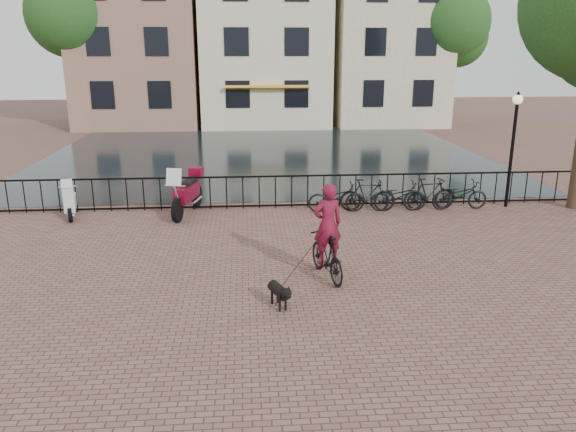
{
  "coord_description": "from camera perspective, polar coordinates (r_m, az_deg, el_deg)",
  "views": [
    {
      "loc": [
        -0.91,
        -8.75,
        4.67
      ],
      "look_at": [
        0.0,
        3.0,
        1.2
      ],
      "focal_mm": 35.0,
      "sensor_mm": 36.0,
      "label": 1
    }
  ],
  "objects": [
    {
      "name": "ground",
      "position": [
        9.96,
        1.36,
        -11.56
      ],
      "size": [
        100.0,
        100.0,
        0.0
      ],
      "primitive_type": "plane",
      "color": "brown",
      "rests_on": "ground"
    },
    {
      "name": "parked_bike_4",
      "position": [
        17.92,
        17.02,
        2.06
      ],
      "size": [
        1.72,
        0.62,
        0.9
      ],
      "primitive_type": "imported",
      "rotation": [
        0.0,
        0.0,
        1.58
      ],
      "color": "black",
      "rests_on": "ground"
    },
    {
      "name": "railing",
      "position": [
        17.29,
        -1.28,
        2.46
      ],
      "size": [
        20.0,
        0.05,
        1.02
      ],
      "color": "black",
      "rests_on": "ground"
    },
    {
      "name": "canal_house_mid",
      "position": [
        38.8,
        -2.47,
        18.21
      ],
      "size": [
        8.0,
        9.5,
        11.8
      ],
      "color": "beige",
      "rests_on": "ground"
    },
    {
      "name": "motorcycle",
      "position": [
        16.82,
        -10.25,
        2.85
      ],
      "size": [
        1.06,
        2.31,
        1.61
      ],
      "rotation": [
        0.0,
        0.0,
        -0.24
      ],
      "color": "maroon",
      "rests_on": "ground"
    },
    {
      "name": "scooter",
      "position": [
        17.48,
        -21.29,
        1.95
      ],
      "size": [
        0.7,
        1.44,
        1.29
      ],
      "rotation": [
        0.0,
        0.0,
        0.23
      ],
      "color": "silver",
      "rests_on": "ground"
    },
    {
      "name": "lamp_post",
      "position": [
        18.4,
        22.0,
        8.07
      ],
      "size": [
        0.3,
        0.3,
        3.45
      ],
      "color": "black",
      "rests_on": "ground"
    },
    {
      "name": "parked_bike_2",
      "position": [
        17.32,
        11.15,
        1.99
      ],
      "size": [
        1.72,
        0.6,
        0.9
      ],
      "primitive_type": "imported",
      "rotation": [
        0.0,
        0.0,
        1.57
      ],
      "color": "black",
      "rests_on": "ground"
    },
    {
      "name": "tree_far_left",
      "position": [
        37.21,
        -21.32,
        18.53
      ],
      "size": [
        5.04,
        5.04,
        9.27
      ],
      "color": "black",
      "rests_on": "ground"
    },
    {
      "name": "cyclist",
      "position": [
        11.82,
        4.02,
        -2.16
      ],
      "size": [
        0.91,
        1.84,
        2.42
      ],
      "rotation": [
        0.0,
        0.0,
        3.39
      ],
      "color": "black",
      "rests_on": "ground"
    },
    {
      "name": "canal_house_right",
      "position": [
        39.93,
        9.74,
        19.03
      ],
      "size": [
        7.0,
        9.0,
        13.3
      ],
      "color": "#C8B595",
      "rests_on": "ground"
    },
    {
      "name": "parked_bike_3",
      "position": [
        17.59,
        14.15,
        2.18
      ],
      "size": [
        1.71,
        0.66,
        1.0
      ],
      "primitive_type": "imported",
      "rotation": [
        0.0,
        0.0,
        1.69
      ],
      "color": "black",
      "rests_on": "ground"
    },
    {
      "name": "parked_bike_0",
      "position": [
        16.91,
        4.93,
        1.9
      ],
      "size": [
        1.72,
        0.61,
        0.9
      ],
      "primitive_type": "imported",
      "rotation": [
        0.0,
        0.0,
        1.58
      ],
      "color": "black",
      "rests_on": "ground"
    },
    {
      "name": "canal_house_left",
      "position": [
        39.35,
        -14.85,
        18.41
      ],
      "size": [
        7.5,
        9.0,
        12.8
      ],
      "color": "#88664F",
      "rests_on": "ground"
    },
    {
      "name": "tree_far_right",
      "position": [
        38.05,
        16.25,
        18.33
      ],
      "size": [
        4.76,
        4.76,
        8.76
      ],
      "color": "black",
      "rests_on": "ground"
    },
    {
      "name": "parked_bike_1",
      "position": [
        17.08,
        8.09,
        2.11
      ],
      "size": [
        1.7,
        0.62,
        1.0
      ],
      "primitive_type": "imported",
      "rotation": [
        0.0,
        0.0,
        1.48
      ],
      "color": "black",
      "rests_on": "ground"
    },
    {
      "name": "dog",
      "position": [
        10.69,
        -0.95,
        -7.91
      ],
      "size": [
        0.53,
        0.84,
        0.54
      ],
      "rotation": [
        0.0,
        0.0,
        0.36
      ],
      "color": "black",
      "rests_on": "ground"
    },
    {
      "name": "canal_water",
      "position": [
        26.48,
        -2.41,
        6.24
      ],
      "size": [
        20.0,
        20.0,
        0.0
      ],
      "primitive_type": "plane",
      "color": "black",
      "rests_on": "ground"
    }
  ]
}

